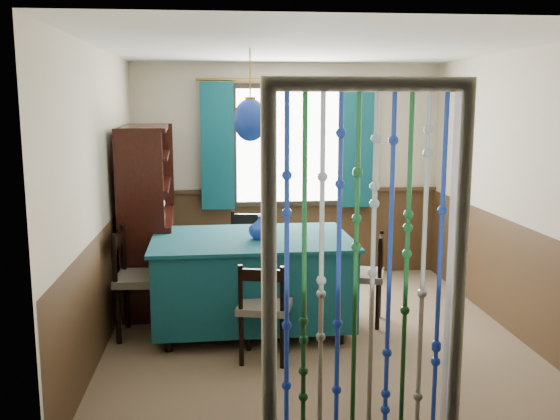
{
  "coord_description": "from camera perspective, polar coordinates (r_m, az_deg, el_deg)",
  "views": [
    {
      "loc": [
        -0.81,
        -5.28,
        2.04
      ],
      "look_at": [
        -0.26,
        0.24,
        1.09
      ],
      "focal_mm": 40.0,
      "sensor_mm": 36.0,
      "label": 1
    }
  ],
  "objects": [
    {
      "name": "floor",
      "position": [
        5.72,
        2.92,
        -11.15
      ],
      "size": [
        4.0,
        4.0,
        0.0
      ],
      "primitive_type": "plane",
      "color": "brown",
      "rests_on": "ground"
    },
    {
      "name": "ceiling",
      "position": [
        5.36,
        3.15,
        14.66
      ],
      "size": [
        4.0,
        4.0,
        0.0
      ],
      "primitive_type": "plane",
      "rotation": [
        3.14,
        0.0,
        0.0
      ],
      "color": "silver",
      "rests_on": "ground"
    },
    {
      "name": "wall_back",
      "position": [
        7.37,
        0.7,
        3.6
      ],
      "size": [
        3.6,
        0.0,
        3.6
      ],
      "primitive_type": "plane",
      "rotation": [
        1.57,
        0.0,
        0.0
      ],
      "color": "beige",
      "rests_on": "ground"
    },
    {
      "name": "wall_front",
      "position": [
        3.47,
        7.98,
        -3.51
      ],
      "size": [
        3.6,
        0.0,
        3.6
      ],
      "primitive_type": "plane",
      "rotation": [
        -1.57,
        0.0,
        0.0
      ],
      "color": "beige",
      "rests_on": "ground"
    },
    {
      "name": "wall_left",
      "position": [
        5.43,
        -16.1,
        1.01
      ],
      "size": [
        0.0,
        4.0,
        4.0
      ],
      "primitive_type": "plane",
      "rotation": [
        1.57,
        0.0,
        1.57
      ],
      "color": "beige",
      "rests_on": "ground"
    },
    {
      "name": "wall_right",
      "position": [
        5.94,
        20.46,
        1.5
      ],
      "size": [
        0.0,
        4.0,
        4.0
      ],
      "primitive_type": "plane",
      "rotation": [
        1.57,
        0.0,
        -1.57
      ],
      "color": "beige",
      "rests_on": "ground"
    },
    {
      "name": "wainscot_back",
      "position": [
        7.47,
        0.7,
        -2.14
      ],
      "size": [
        3.6,
        0.0,
        3.6
      ],
      "primitive_type": "plane",
      "rotation": [
        1.57,
        0.0,
        0.0
      ],
      "color": "#3F2A17",
      "rests_on": "ground"
    },
    {
      "name": "wainscot_front",
      "position": [
        3.73,
        7.65,
        -14.75
      ],
      "size": [
        3.6,
        0.0,
        3.6
      ],
      "primitive_type": "plane",
      "rotation": [
        -1.57,
        0.0,
        0.0
      ],
      "color": "#3F2A17",
      "rests_on": "ground"
    },
    {
      "name": "wainscot_left",
      "position": [
        5.59,
        -15.58,
        -6.61
      ],
      "size": [
        0.0,
        4.0,
        4.0
      ],
      "primitive_type": "plane",
      "rotation": [
        1.57,
        0.0,
        1.57
      ],
      "color": "#3F2A17",
      "rests_on": "ground"
    },
    {
      "name": "wainscot_right",
      "position": [
        6.08,
        19.91,
        -5.51
      ],
      "size": [
        0.0,
        4.0,
        4.0
      ],
      "primitive_type": "plane",
      "rotation": [
        1.57,
        0.0,
        -1.57
      ],
      "color": "#3F2A17",
      "rests_on": "ground"
    },
    {
      "name": "window",
      "position": [
        7.29,
        0.75,
        5.91
      ],
      "size": [
        1.32,
        0.12,
        1.42
      ],
      "primitive_type": "cube",
      "color": "black",
      "rests_on": "wall_back"
    },
    {
      "name": "doorway",
      "position": [
        3.58,
        7.68,
        -6.41
      ],
      "size": [
        1.16,
        0.12,
        2.18
      ],
      "primitive_type": null,
      "color": "silver",
      "rests_on": "ground"
    },
    {
      "name": "dining_table",
      "position": [
        5.68,
        -2.6,
        -6.12
      ],
      "size": [
        1.8,
        1.26,
        0.86
      ],
      "rotation": [
        0.0,
        0.0,
        0.02
      ],
      "color": "#0F424F",
      "rests_on": "floor"
    },
    {
      "name": "chair_near",
      "position": [
        5.0,
        -1.45,
        -8.95
      ],
      "size": [
        0.48,
        0.47,
        0.82
      ],
      "rotation": [
        0.0,
        0.0,
        -0.24
      ],
      "color": "black",
      "rests_on": "floor"
    },
    {
      "name": "chair_far",
      "position": [
        6.41,
        -2.7,
        -4.2
      ],
      "size": [
        0.51,
        0.49,
        0.93
      ],
      "rotation": [
        0.0,
        0.0,
        3.03
      ],
      "color": "black",
      "rests_on": "floor"
    },
    {
      "name": "chair_left",
      "position": [
        5.65,
        -12.75,
        -6.2
      ],
      "size": [
        0.48,
        0.5,
        0.97
      ],
      "rotation": [
        0.0,
        0.0,
        -1.61
      ],
      "color": "black",
      "rests_on": "floor"
    },
    {
      "name": "chair_right",
      "position": [
        5.89,
        7.76,
        -5.95
      ],
      "size": [
        0.51,
        0.52,
        0.85
      ],
      "rotation": [
        0.0,
        0.0,
        1.28
      ],
      "color": "black",
      "rests_on": "floor"
    },
    {
      "name": "sideboard",
      "position": [
        6.55,
        -11.92,
        -2.93
      ],
      "size": [
        0.56,
        1.41,
        1.82
      ],
      "rotation": [
        0.0,
        0.0,
        0.06
      ],
      "color": "black",
      "rests_on": "floor"
    },
    {
      "name": "pendant_lamp",
      "position": [
        5.46,
        -2.72,
        8.23
      ],
      "size": [
        0.3,
        0.3,
        0.79
      ],
      "color": "olive",
      "rests_on": "ceiling"
    },
    {
      "name": "vase_table",
      "position": [
        5.51,
        -1.87,
        -1.68
      ],
      "size": [
        0.23,
        0.23,
        0.19
      ],
      "primitive_type": "imported",
      "rotation": [
        0.0,
        0.0,
        0.34
      ],
      "color": "navy",
      "rests_on": "dining_table"
    },
    {
      "name": "bowl_shelf",
      "position": [
        6.18,
        -11.83,
        2.38
      ],
      "size": [
        0.22,
        0.22,
        0.05
      ],
      "primitive_type": "imported",
      "rotation": [
        0.0,
        0.0,
        0.02
      ],
      "color": "beige",
      "rests_on": "sideboard"
    },
    {
      "name": "vase_sideboard",
      "position": [
        6.8,
        -11.23,
        0.89
      ],
      "size": [
        0.21,
        0.21,
        0.21
      ],
      "primitive_type": "imported",
      "rotation": [
        0.0,
        0.0,
        0.04
      ],
      "color": "beige",
      "rests_on": "sideboard"
    }
  ]
}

